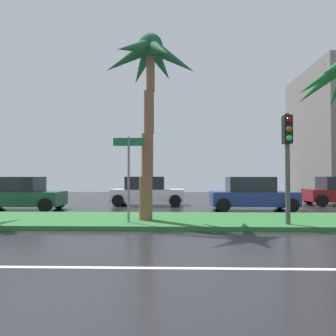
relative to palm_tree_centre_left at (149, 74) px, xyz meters
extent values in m
cube|color=black|center=(-0.25, 1.49, -5.62)|extent=(90.00, 42.00, 0.10)
cube|color=white|center=(-0.25, -5.51, -5.57)|extent=(81.00, 0.14, 0.01)
cube|color=#2D6B33|center=(-0.25, 0.49, -5.50)|extent=(85.50, 4.00, 0.15)
cylinder|color=brown|center=(-0.13, 0.04, -4.62)|extent=(0.49, 0.49, 1.60)
cylinder|color=brown|center=(-0.07, 0.02, -3.03)|extent=(0.43, 0.43, 1.60)
cylinder|color=brown|center=(-0.01, 0.00, -1.43)|extent=(0.38, 0.38, 1.60)
cylinder|color=brown|center=(0.05, -0.02, 0.16)|extent=(0.32, 0.32, 1.60)
sphere|color=#1C5332|center=(0.05, -0.02, 1.06)|extent=(0.90, 0.90, 0.90)
cone|color=#1C5332|center=(0.86, -0.02, 0.56)|extent=(1.93, 0.58, 1.48)
cone|color=#1C5332|center=(0.38, 0.80, 0.68)|extent=(1.27, 2.05, 1.28)
cone|color=#1C5332|center=(-0.33, 0.71, 0.57)|extent=(1.39, 1.97, 1.47)
cone|color=#1C5332|center=(-0.80, 0.05, 0.62)|extent=(2.00, 0.72, 1.39)
cone|color=#1C5332|center=(-0.44, -0.76, 0.70)|extent=(1.56, 1.97, 1.25)
cone|color=#1C5332|center=(0.39, -0.79, 0.61)|extent=(1.30, 2.01, 1.40)
cone|color=#206B36|center=(6.95, 1.28, -0.02)|extent=(1.96, 2.18, 1.75)
cone|color=#206B36|center=(6.61, 0.36, -0.05)|extent=(2.40, 0.83, 1.81)
cylinder|color=#4C4C47|center=(4.75, -0.91, -3.55)|extent=(0.16, 0.16, 3.74)
cube|color=black|center=(4.75, -0.91, -2.24)|extent=(0.28, 0.32, 0.96)
sphere|color=maroon|center=(4.75, -1.08, -1.94)|extent=(0.20, 0.20, 0.20)
sphere|color=#7F600F|center=(4.75, -1.08, -2.24)|extent=(0.20, 0.20, 0.20)
sphere|color=#1EEA3F|center=(4.75, -1.08, -2.54)|extent=(0.20, 0.20, 0.20)
cylinder|color=slate|center=(-0.67, -0.61, -3.92)|extent=(0.08, 0.08, 3.00)
cube|color=#146B2D|center=(-0.67, -0.61, -2.60)|extent=(1.10, 0.03, 0.28)
cube|color=#195133|center=(-7.05, 4.50, -4.97)|extent=(4.30, 1.76, 0.72)
cube|color=#1E2328|center=(-7.20, 4.50, -4.23)|extent=(2.30, 1.58, 0.76)
cylinder|color=black|center=(-5.40, 5.40, -5.23)|extent=(0.68, 0.22, 0.68)
cylinder|color=black|center=(-5.40, 3.60, -5.23)|extent=(0.68, 0.22, 0.68)
cube|color=white|center=(-0.71, 7.38, -4.97)|extent=(4.30, 1.76, 0.72)
cube|color=#1E2328|center=(-0.86, 7.38, -4.23)|extent=(2.30, 1.58, 0.76)
cylinder|color=black|center=(0.94, 8.28, -5.23)|extent=(0.68, 0.22, 0.68)
cylinder|color=black|center=(0.94, 6.48, -5.23)|extent=(0.68, 0.22, 0.68)
cylinder|color=black|center=(-2.36, 8.28, -5.23)|extent=(0.68, 0.22, 0.68)
cylinder|color=black|center=(-2.36, 6.48, -5.23)|extent=(0.68, 0.22, 0.68)
cube|color=navy|center=(4.96, 4.74, -4.97)|extent=(4.30, 1.76, 0.72)
cube|color=#1E2328|center=(4.81, 4.74, -4.23)|extent=(2.30, 1.58, 0.76)
cylinder|color=black|center=(6.61, 5.64, -5.23)|extent=(0.68, 0.22, 0.68)
cylinder|color=black|center=(6.61, 3.84, -5.23)|extent=(0.68, 0.22, 0.68)
cylinder|color=black|center=(3.31, 5.64, -5.23)|extent=(0.68, 0.22, 0.68)
cylinder|color=black|center=(3.31, 3.84, -5.23)|extent=(0.68, 0.22, 0.68)
cylinder|color=black|center=(9.40, 8.57, -5.23)|extent=(0.68, 0.22, 0.68)
cylinder|color=black|center=(9.40, 6.77, -5.23)|extent=(0.68, 0.22, 0.68)
camera|label=1|loc=(1.01, -11.60, -3.79)|focal=33.64mm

